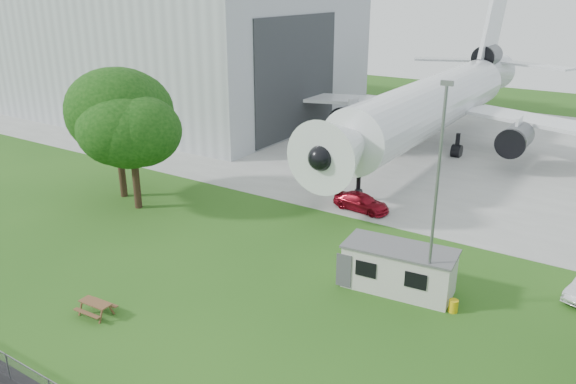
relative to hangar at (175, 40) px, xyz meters
The scene contains 10 objects.
ground 53.16m from the hangar, 43.47° to the right, with size 160.00×160.00×0.00m, color #396E20.
concrete_apron 39.17m from the hangar, ahead, with size 120.00×46.00×0.03m, color #B7B7B2.
hangar is the anchor object (origin of this frame).
airliner 36.21m from the hangar, ahead, with size 46.36×47.73×17.69m.
site_cabin 53.41m from the hangar, 33.18° to the right, with size 6.87×3.31×2.62m.
picnic_west 52.10m from the hangar, 51.38° to the right, with size 1.80×1.50×0.76m, color brown, non-canonical shape.
lamp_mast 55.06m from the hangar, 32.84° to the right, with size 0.16×0.16×12.00m, color slate.
tree_west_big 33.43m from the hangar, 54.31° to the right, with size 9.24×9.24×11.97m.
tree_west_small 36.15m from the hangar, 51.59° to the right, with size 7.13×7.13×9.67m.
car_apron_van 42.73m from the hangar, 27.41° to the right, with size 1.82×4.47×1.30m, color maroon.
Camera 1 is at (16.36, -19.79, 16.30)m, focal length 35.00 mm.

